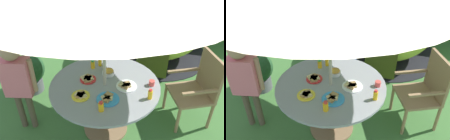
# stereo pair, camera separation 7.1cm
# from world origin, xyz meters

# --- Properties ---
(ground_plane) EXTENTS (10.00, 10.00, 0.02)m
(ground_plane) POSITION_xyz_m (0.00, 0.00, -0.01)
(ground_plane) COLOR #3D6B33
(garden_table) EXTENTS (1.27, 1.27, 0.72)m
(garden_table) POSITION_xyz_m (0.00, 0.00, 0.54)
(garden_table) COLOR brown
(garden_table) RESTS_ON ground_plane
(wooden_chair) EXTENTS (0.64, 0.65, 0.96)m
(wooden_chair) POSITION_xyz_m (1.08, 0.51, 0.53)
(wooden_chair) COLOR #93704C
(wooden_chair) RESTS_ON ground_plane
(dome_tent) EXTENTS (2.11, 2.11, 1.49)m
(dome_tent) POSITION_xyz_m (0.38, 2.17, 0.74)
(dome_tent) COLOR #B2C63F
(dome_tent) RESTS_ON ground_plane
(potted_plant) EXTENTS (0.46, 0.46, 0.63)m
(potted_plant) POSITION_xyz_m (-1.33, 0.46, 0.34)
(potted_plant) COLOR #595960
(potted_plant) RESTS_ON ground_plane
(child_in_blue_shirt) EXTENTS (0.19, 0.38, 1.11)m
(child_in_blue_shirt) POSITION_xyz_m (0.00, 0.90, 0.71)
(child_in_blue_shirt) COLOR #3F3F47
(child_in_blue_shirt) RESTS_ON ground_plane
(child_in_pink_shirt) EXTENTS (0.41, 0.25, 1.24)m
(child_in_pink_shirt) POSITION_xyz_m (-0.98, -0.23, 0.79)
(child_in_pink_shirt) COLOR brown
(child_in_pink_shirt) RESTS_ON ground_plane
(snack_bowl) EXTENTS (0.15, 0.15, 0.07)m
(snack_bowl) POSITION_xyz_m (-0.02, 0.21, 0.75)
(snack_bowl) COLOR white
(snack_bowl) RESTS_ON garden_table
(plate_mid_left) EXTENTS (0.20, 0.19, 0.03)m
(plate_mid_left) POSITION_xyz_m (-0.22, 0.04, 0.73)
(plate_mid_left) COLOR red
(plate_mid_left) RESTS_ON garden_table
(plate_near_right) EXTENTS (0.24, 0.24, 0.03)m
(plate_near_right) POSITION_xyz_m (0.10, -0.23, 0.73)
(plate_near_right) COLOR #338CD8
(plate_near_right) RESTS_ON garden_table
(plate_center_back) EXTENTS (0.20, 0.20, 0.03)m
(plate_center_back) POSITION_xyz_m (-0.19, -0.26, 0.73)
(plate_center_back) COLOR yellow
(plate_center_back) RESTS_ON garden_table
(plate_mid_right) EXTENTS (0.24, 0.24, 0.03)m
(plate_mid_right) POSITION_xyz_m (0.24, 0.03, 0.73)
(plate_mid_right) COLOR white
(plate_mid_right) RESTS_ON garden_table
(juice_bottle_near_left) EXTENTS (0.06, 0.06, 0.11)m
(juice_bottle_near_left) POSITION_xyz_m (0.09, -0.41, 0.77)
(juice_bottle_near_left) COLOR yellow
(juice_bottle_near_left) RESTS_ON garden_table
(juice_bottle_far_left) EXTENTS (0.04, 0.04, 0.12)m
(juice_bottle_far_left) POSITION_xyz_m (-0.18, 0.37, 0.77)
(juice_bottle_far_left) COLOR yellow
(juice_bottle_far_left) RESTS_ON garden_table
(juice_bottle_far_right) EXTENTS (0.05, 0.05, 0.11)m
(juice_bottle_far_right) POSITION_xyz_m (-0.25, 0.29, 0.77)
(juice_bottle_far_right) COLOR yellow
(juice_bottle_far_right) RESTS_ON garden_table
(juice_bottle_center_front) EXTENTS (0.05, 0.05, 0.12)m
(juice_bottle_center_front) POSITION_xyz_m (0.53, -0.10, 0.77)
(juice_bottle_center_front) COLOR yellow
(juice_bottle_center_front) RESTS_ON garden_table
(cup_near) EXTENTS (0.07, 0.07, 0.06)m
(cup_near) POSITION_xyz_m (0.52, 0.13, 0.75)
(cup_near) COLOR #E04C47
(cup_near) RESTS_ON garden_table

